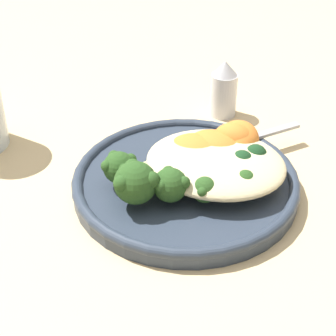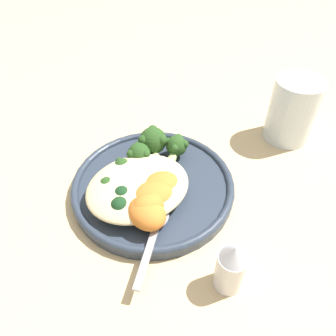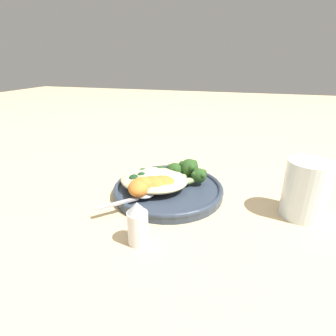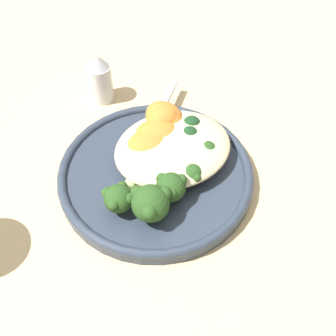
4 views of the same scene
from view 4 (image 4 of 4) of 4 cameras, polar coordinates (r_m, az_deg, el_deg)
ground_plane at (r=0.59m, az=-2.65°, el=-1.11°), size 4.00×4.00×0.00m
plate at (r=0.58m, az=-1.52°, el=-0.82°), size 0.24×0.24×0.02m
quinoa_mound at (r=0.57m, az=0.82°, el=2.15°), size 0.15×0.13×0.03m
broccoli_stalk_0 at (r=0.54m, az=-5.09°, el=-2.35°), size 0.10×0.09×0.03m
broccoli_stalk_1 at (r=0.52m, az=-2.19°, el=-3.84°), size 0.06×0.10×0.04m
broccoli_stalk_2 at (r=0.54m, az=-0.38°, el=-1.56°), size 0.04×0.10×0.03m
broccoli_stalk_3 at (r=0.56m, az=1.41°, el=-0.34°), size 0.07×0.08×0.03m
broccoli_stalk_4 at (r=0.57m, az=1.92°, el=1.64°), size 0.11×0.06×0.03m
sweet_potato_chunk_0 at (r=0.58m, az=-2.28°, el=2.75°), size 0.06×0.05×0.03m
sweet_potato_chunk_1 at (r=0.59m, az=-1.32°, el=4.04°), size 0.07×0.06×0.03m
sweet_potato_chunk_2 at (r=0.60m, az=-0.56°, el=5.76°), size 0.05×0.04×0.04m
sweet_potato_chunk_3 at (r=0.61m, az=-0.44°, el=6.19°), size 0.06×0.06×0.03m
kale_tuft at (r=0.60m, az=2.46°, el=4.41°), size 0.04×0.04×0.03m
spoon at (r=0.63m, az=-1.44°, el=6.06°), size 0.10×0.10×0.01m
salt_shaker at (r=0.68m, az=-8.29°, el=10.76°), size 0.03×0.03×0.08m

